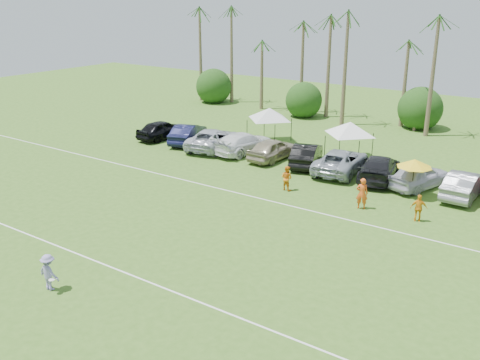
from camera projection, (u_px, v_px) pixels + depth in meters
The scene contains 30 objects.
ground at pixel (45, 270), 25.90m from camera, with size 120.00×120.00×0.00m, color #3C641E.
field_lines at pixel (158, 216), 32.12m from camera, with size 80.00×12.10×0.01m.
palm_tree_0 at pixel (190, 39), 64.78m from camera, with size 2.40×2.40×8.90m.
palm_tree_1 at pixel (223, 33), 61.81m from camera, with size 2.40×2.40×9.90m.
palm_tree_2 at pixel (260, 27), 58.85m from camera, with size 2.40×2.40×10.90m.
palm_tree_3 at pixel (292, 20), 56.43m from camera, with size 2.40×2.40×11.90m.
palm_tree_4 at pixel (325, 47), 55.14m from camera, with size 2.40×2.40×8.90m.
palm_tree_5 at pixel (362, 40), 52.71m from camera, with size 2.40×2.40×9.90m.
palm_tree_6 at pixel (403, 33), 50.29m from camera, with size 2.40×2.40×10.90m.
palm_tree_7 at pixel (448, 25), 47.87m from camera, with size 2.40×2.40×11.90m.
bush_tree_0 at pixel (216, 87), 65.82m from camera, with size 4.00×4.00×4.00m.
bush_tree_1 at pixel (310, 98), 58.86m from camera, with size 4.00×4.00×4.00m.
bush_tree_2 at pixel (419, 111), 52.44m from camera, with size 4.00×4.00×4.00m.
sideline_player_a at pixel (362, 193), 33.02m from camera, with size 0.73×0.48×1.99m, color #F2581A.
sideline_player_b at pixel (287, 178), 36.22m from camera, with size 0.83×0.65×1.71m, color orange.
sideline_player_c at pixel (419, 208), 31.21m from camera, with size 0.97×0.40×1.65m, color orange.
canopy_tent_left at pixel (270, 108), 47.39m from camera, with size 4.45×4.45×3.61m.
canopy_tent_right at pixel (351, 122), 42.31m from camera, with size 4.43×4.43×3.59m.
market_umbrella at pixel (415, 163), 34.58m from camera, with size 2.30×2.30×2.56m.
frisbee_player at pixel (49, 272), 23.92m from camera, with size 1.15×0.70×1.73m.
parked_car_0 at pixel (162, 129), 49.15m from camera, with size 2.05×5.11×1.74m, color black.
parked_car_1 at pixel (188, 134), 47.68m from camera, with size 1.84×5.28×1.74m, color #111333.
parked_car_2 at pixel (213, 139), 45.97m from camera, with size 2.89×6.26×1.74m, color silver.
parked_car_3 at pixel (244, 143), 44.72m from camera, with size 2.44×5.99×1.74m, color white.
parked_car_4 at pixel (273, 149), 42.94m from camera, with size 2.05×5.11×1.74m, color tan.
parked_car_5 at pixel (306, 154), 41.52m from camera, with size 1.84×5.28×1.74m, color black.
parked_car_6 at pixel (341, 161), 39.85m from camera, with size 2.89×6.26×1.74m, color #9DA4AC.
parked_car_7 at pixel (379, 168), 38.30m from camera, with size 2.44×5.99×1.74m, color black.
parked_car_8 at pixel (420, 176), 36.61m from camera, with size 2.05×5.11×1.74m, color silver.
parked_car_9 at pixel (464, 184), 34.97m from camera, with size 1.84×5.28×1.74m, color gray.
Camera 1 is at (20.84, -13.60, 12.65)m, focal length 40.00 mm.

